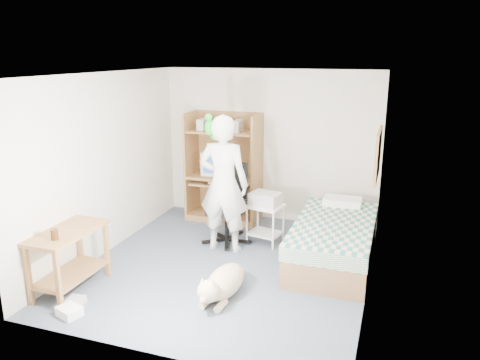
{
  "coord_description": "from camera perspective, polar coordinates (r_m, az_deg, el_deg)",
  "views": [
    {
      "loc": [
        2.0,
        -5.35,
        2.76
      ],
      "look_at": [
        -0.01,
        0.52,
        1.05
      ],
      "focal_mm": 35.0,
      "sensor_mm": 36.0,
      "label": 1
    }
  ],
  "objects": [
    {
      "name": "keyboard",
      "position": [
        7.71,
        -2.1,
        -0.33
      ],
      "size": [
        0.46,
        0.19,
        0.03
      ],
      "primitive_type": "cube",
      "rotation": [
        0.0,
        0.0,
        0.06
      ],
      "color": "beige",
      "rests_on": "computer_hutch"
    },
    {
      "name": "bed",
      "position": [
        6.5,
        11.37,
        -7.29
      ],
      "size": [
        1.02,
        2.02,
        0.66
      ],
      "color": "brown",
      "rests_on": "floor"
    },
    {
      "name": "person",
      "position": [
        6.52,
        -2.01,
        -0.52
      ],
      "size": [
        0.72,
        0.48,
        1.95
      ],
      "primitive_type": "imported",
      "rotation": [
        0.0,
        0.0,
        3.16
      ],
      "color": "white",
      "rests_on": "floor"
    },
    {
      "name": "drink_glass",
      "position": [
        5.58,
        -21.68,
        -6.19
      ],
      "size": [
        0.08,
        0.08,
        0.12
      ],
      "primitive_type": "cylinder",
      "color": "#3C1E09",
      "rests_on": "side_desk"
    },
    {
      "name": "corkboard",
      "position": [
        6.39,
        16.47,
        2.93
      ],
      "size": [
        0.04,
        0.94,
        0.66
      ],
      "color": "#895E3D",
      "rests_on": "wall_right"
    },
    {
      "name": "office_chair",
      "position": [
        6.98,
        -1.44,
        -4.2
      ],
      "size": [
        0.66,
        0.66,
        1.17
      ],
      "rotation": [
        0.0,
        0.0,
        0.02
      ],
      "color": "black",
      "rests_on": "floor"
    },
    {
      "name": "ceiling",
      "position": [
        5.72,
        -1.64,
        12.79
      ],
      "size": [
        3.6,
        4.0,
        0.02
      ],
      "primitive_type": "cube",
      "color": "white",
      "rests_on": "wall_back"
    },
    {
      "name": "computer_hutch",
      "position": [
        7.83,
        -1.9,
        1.05
      ],
      "size": [
        1.2,
        0.63,
        1.8
      ],
      "color": "brown",
      "rests_on": "floor"
    },
    {
      "name": "printer",
      "position": [
        6.83,
        3.13,
        -2.3
      ],
      "size": [
        0.48,
        0.4,
        0.18
      ],
      "primitive_type": "cube",
      "rotation": [
        0.0,
        0.0,
        -0.21
      ],
      "color": "#B1B1AC",
      "rests_on": "printer_cart"
    },
    {
      "name": "floor_box_b",
      "position": [
        5.74,
        -19.51,
        -13.86
      ],
      "size": [
        0.2,
        0.24,
        0.08
      ],
      "primitive_type": "cube",
      "rotation": [
        0.0,
        0.0,
        0.12
      ],
      "color": "#BBBBB6",
      "rests_on": "floor"
    },
    {
      "name": "pencil_cup",
      "position": [
        7.64,
        0.27,
        0.68
      ],
      "size": [
        0.08,
        0.08,
        0.12
      ],
      "primitive_type": "cylinder",
      "color": "gold",
      "rests_on": "computer_hutch"
    },
    {
      "name": "floor_box_a",
      "position": [
        5.56,
        -20.08,
        -14.81
      ],
      "size": [
        0.3,
        0.27,
        0.1
      ],
      "primitive_type": "cube",
      "rotation": [
        0.0,
        0.0,
        -0.33
      ],
      "color": "white",
      "rests_on": "floor"
    },
    {
      "name": "printer_cart",
      "position": [
        6.93,
        3.09,
        -4.59
      ],
      "size": [
        0.57,
        0.49,
        0.59
      ],
      "rotation": [
        0.0,
        0.0,
        -0.21
      ],
      "color": "white",
      "rests_on": "floor"
    },
    {
      "name": "wall_right",
      "position": [
        5.56,
        16.12,
        -0.97
      ],
      "size": [
        0.02,
        4.0,
        2.5
      ],
      "primitive_type": "cube",
      "color": "silver",
      "rests_on": "floor"
    },
    {
      "name": "wall_left",
      "position": [
        6.73,
        -16.07,
        1.83
      ],
      "size": [
        0.02,
        4.0,
        2.5
      ],
      "primitive_type": "cube",
      "color": "silver",
      "rests_on": "floor"
    },
    {
      "name": "floor",
      "position": [
        6.34,
        -1.46,
        -10.4
      ],
      "size": [
        4.0,
        4.0,
        0.0
      ],
      "primitive_type": "plane",
      "color": "#495163",
      "rests_on": "ground"
    },
    {
      "name": "dog",
      "position": [
        5.53,
        -2.12,
        -12.42
      ],
      "size": [
        0.42,
        1.12,
        0.42
      ],
      "rotation": [
        0.0,
        0.0,
        -0.08
      ],
      "color": "tan",
      "rests_on": "floor"
    },
    {
      "name": "crt_monitor",
      "position": [
        7.86,
        -2.95,
        2.19
      ],
      "size": [
        0.47,
        0.49,
        0.39
      ],
      "rotation": [
        0.0,
        0.0,
        0.13
      ],
      "color": "beige",
      "rests_on": "computer_hutch"
    },
    {
      "name": "parrot",
      "position": [
        6.43,
        -3.71,
        6.62
      ],
      "size": [
        0.14,
        0.25,
        0.39
      ],
      "rotation": [
        0.0,
        0.0,
        0.02
      ],
      "color": "#15961C",
      "rests_on": "person"
    },
    {
      "name": "side_desk",
      "position": [
        5.91,
        -20.13,
        -8.14
      ],
      "size": [
        0.5,
        1.0,
        0.75
      ],
      "color": "brown",
      "rests_on": "floor"
    },
    {
      "name": "wall_back",
      "position": [
        7.76,
        3.61,
        4.15
      ],
      "size": [
        3.6,
        0.02,
        2.5
      ],
      "primitive_type": "cube",
      "color": "silver",
      "rests_on": "floor"
    }
  ]
}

